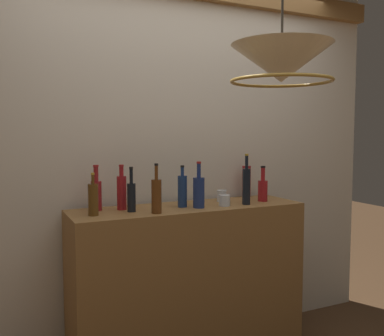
{
  "coord_description": "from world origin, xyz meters",
  "views": [
    {
      "loc": [
        -1.16,
        -1.67,
        1.49
      ],
      "look_at": [
        0.0,
        0.75,
        1.27
      ],
      "focal_mm": 40.28,
      "sensor_mm": 36.0,
      "label": 1
    }
  ],
  "objects_px": {
    "liquor_bottle_scotch": "(131,196)",
    "liquor_bottle_rye": "(156,195)",
    "glass_tumbler_highball": "(224,200)",
    "pendant_lamp": "(281,65)",
    "liquor_bottle_whiskey": "(122,191)",
    "liquor_bottle_bourbon": "(96,194)",
    "liquor_bottle_port": "(93,199)",
    "liquor_bottle_gin": "(182,191)",
    "liquor_bottle_rum": "(246,181)",
    "liquor_bottle_tequila": "(246,185)",
    "liquor_bottle_amaro": "(263,189)",
    "glass_tumbler_rocks": "(222,196)",
    "liquor_bottle_sherry": "(199,191)"
  },
  "relations": [
    {
      "from": "glass_tumbler_highball",
      "to": "pendant_lamp",
      "type": "relative_size",
      "value": 0.12
    },
    {
      "from": "liquor_bottle_rye",
      "to": "liquor_bottle_scotch",
      "type": "relative_size",
      "value": 1.09
    },
    {
      "from": "liquor_bottle_sherry",
      "to": "liquor_bottle_whiskey",
      "type": "bearing_deg",
      "value": 162.44
    },
    {
      "from": "liquor_bottle_rye",
      "to": "liquor_bottle_whiskey",
      "type": "bearing_deg",
      "value": 126.2
    },
    {
      "from": "liquor_bottle_whiskey",
      "to": "liquor_bottle_bourbon",
      "type": "bearing_deg",
      "value": 166.47
    },
    {
      "from": "liquor_bottle_tequila",
      "to": "liquor_bottle_whiskey",
      "type": "xyz_separation_m",
      "value": [
        -0.79,
        0.16,
        -0.02
      ]
    },
    {
      "from": "liquor_bottle_tequila",
      "to": "liquor_bottle_gin",
      "type": "xyz_separation_m",
      "value": [
        -0.42,
        0.09,
        -0.02
      ]
    },
    {
      "from": "liquor_bottle_tequila",
      "to": "liquor_bottle_port",
      "type": "distance_m",
      "value": 0.99
    },
    {
      "from": "liquor_bottle_port",
      "to": "liquor_bottle_rum",
      "type": "bearing_deg",
      "value": 10.7
    },
    {
      "from": "liquor_bottle_rye",
      "to": "liquor_bottle_scotch",
      "type": "distance_m",
      "value": 0.16
    },
    {
      "from": "liquor_bottle_amaro",
      "to": "glass_tumbler_rocks",
      "type": "height_order",
      "value": "liquor_bottle_amaro"
    },
    {
      "from": "glass_tumbler_rocks",
      "to": "liquor_bottle_rye",
      "type": "bearing_deg",
      "value": -159.46
    },
    {
      "from": "liquor_bottle_sherry",
      "to": "pendant_lamp",
      "type": "distance_m",
      "value": 0.97
    },
    {
      "from": "liquor_bottle_amaro",
      "to": "liquor_bottle_port",
      "type": "xyz_separation_m",
      "value": [
        -1.17,
        -0.01,
        0.01
      ]
    },
    {
      "from": "liquor_bottle_rye",
      "to": "liquor_bottle_scotch",
      "type": "bearing_deg",
      "value": 135.47
    },
    {
      "from": "liquor_bottle_port",
      "to": "liquor_bottle_scotch",
      "type": "xyz_separation_m",
      "value": [
        0.23,
        0.02,
        0.0
      ]
    },
    {
      "from": "liquor_bottle_scotch",
      "to": "glass_tumbler_highball",
      "type": "height_order",
      "value": "liquor_bottle_scotch"
    },
    {
      "from": "liquor_bottle_gin",
      "to": "liquor_bottle_sherry",
      "type": "xyz_separation_m",
      "value": [
        0.08,
        -0.07,
        -0.0
      ]
    },
    {
      "from": "liquor_bottle_port",
      "to": "liquor_bottle_scotch",
      "type": "bearing_deg",
      "value": 5.2
    },
    {
      "from": "liquor_bottle_port",
      "to": "liquor_bottle_rye",
      "type": "relative_size",
      "value": 0.84
    },
    {
      "from": "liquor_bottle_rum",
      "to": "glass_tumbler_rocks",
      "type": "distance_m",
      "value": 0.3
    },
    {
      "from": "liquor_bottle_tequila",
      "to": "liquor_bottle_scotch",
      "type": "height_order",
      "value": "liquor_bottle_tequila"
    },
    {
      "from": "liquor_bottle_rye",
      "to": "liquor_bottle_sherry",
      "type": "bearing_deg",
      "value": 11.11
    },
    {
      "from": "liquor_bottle_whiskey",
      "to": "pendant_lamp",
      "type": "distance_m",
      "value": 1.2
    },
    {
      "from": "liquor_bottle_tequila",
      "to": "glass_tumbler_highball",
      "type": "bearing_deg",
      "value": 175.41
    },
    {
      "from": "liquor_bottle_port",
      "to": "liquor_bottle_sherry",
      "type": "height_order",
      "value": "liquor_bottle_sherry"
    },
    {
      "from": "liquor_bottle_bourbon",
      "to": "liquor_bottle_scotch",
      "type": "distance_m",
      "value": 0.22
    },
    {
      "from": "liquor_bottle_gin",
      "to": "liquor_bottle_rum",
      "type": "xyz_separation_m",
      "value": [
        0.6,
        0.19,
        0.01
      ]
    },
    {
      "from": "liquor_bottle_sherry",
      "to": "glass_tumbler_rocks",
      "type": "distance_m",
      "value": 0.3
    },
    {
      "from": "liquor_bottle_bourbon",
      "to": "liquor_bottle_whiskey",
      "type": "bearing_deg",
      "value": -13.53
    },
    {
      "from": "liquor_bottle_rye",
      "to": "liquor_bottle_tequila",
      "type": "bearing_deg",
      "value": 3.46
    },
    {
      "from": "liquor_bottle_scotch",
      "to": "glass_tumbler_rocks",
      "type": "xyz_separation_m",
      "value": [
        0.67,
        0.09,
        -0.06
      ]
    },
    {
      "from": "liquor_bottle_amaro",
      "to": "liquor_bottle_whiskey",
      "type": "relative_size",
      "value": 0.88
    },
    {
      "from": "liquor_bottle_amaro",
      "to": "liquor_bottle_sherry",
      "type": "xyz_separation_m",
      "value": [
        -0.51,
        -0.04,
        0.02
      ]
    },
    {
      "from": "liquor_bottle_whiskey",
      "to": "liquor_bottle_bourbon",
      "type": "xyz_separation_m",
      "value": [
        -0.15,
        0.04,
        -0.01
      ]
    },
    {
      "from": "liquor_bottle_rum",
      "to": "liquor_bottle_gin",
      "type": "bearing_deg",
      "value": -162.73
    },
    {
      "from": "liquor_bottle_whiskey",
      "to": "pendant_lamp",
      "type": "relative_size",
      "value": 0.45
    },
    {
      "from": "glass_tumbler_rocks",
      "to": "pendant_lamp",
      "type": "height_order",
      "value": "pendant_lamp"
    },
    {
      "from": "liquor_bottle_rum",
      "to": "glass_tumbler_rocks",
      "type": "height_order",
      "value": "liquor_bottle_rum"
    },
    {
      "from": "liquor_bottle_tequila",
      "to": "liquor_bottle_rum",
      "type": "xyz_separation_m",
      "value": [
        0.18,
        0.27,
        -0.01
      ]
    },
    {
      "from": "liquor_bottle_whiskey",
      "to": "glass_tumbler_highball",
      "type": "relative_size",
      "value": 3.76
    },
    {
      "from": "liquor_bottle_bourbon",
      "to": "liquor_bottle_sherry",
      "type": "height_order",
      "value": "liquor_bottle_sherry"
    },
    {
      "from": "liquor_bottle_amaro",
      "to": "glass_tumbler_highball",
      "type": "relative_size",
      "value": 3.3
    },
    {
      "from": "liquor_bottle_amaro",
      "to": "liquor_bottle_sherry",
      "type": "height_order",
      "value": "liquor_bottle_sherry"
    },
    {
      "from": "liquor_bottle_rum",
      "to": "liquor_bottle_scotch",
      "type": "height_order",
      "value": "liquor_bottle_rum"
    },
    {
      "from": "liquor_bottle_amaro",
      "to": "glass_tumbler_highball",
      "type": "distance_m",
      "value": 0.34
    },
    {
      "from": "liquor_bottle_scotch",
      "to": "glass_tumbler_highball",
      "type": "bearing_deg",
      "value": -5.92
    },
    {
      "from": "liquor_bottle_scotch",
      "to": "liquor_bottle_rye",
      "type": "bearing_deg",
      "value": -44.53
    },
    {
      "from": "liquor_bottle_port",
      "to": "pendant_lamp",
      "type": "relative_size",
      "value": 0.4
    },
    {
      "from": "liquor_bottle_port",
      "to": "glass_tumbler_rocks",
      "type": "relative_size",
      "value": 3.1
    }
  ]
}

